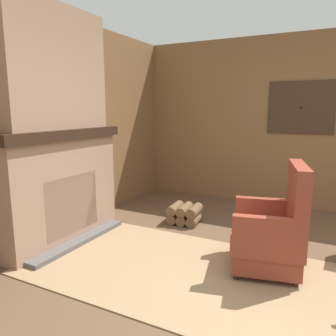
% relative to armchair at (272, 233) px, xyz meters
% --- Properties ---
extents(ground_plane, '(14.00, 14.00, 0.00)m').
position_rel_armchair_xyz_m(ground_plane, '(0.08, -0.37, -0.37)').
color(ground_plane, brown).
extents(wood_panel_wall_left, '(0.06, 5.83, 2.62)m').
position_rel_armchair_xyz_m(wood_panel_wall_left, '(-2.56, -0.37, 0.94)').
color(wood_panel_wall_left, brown).
rests_on(wood_panel_wall_left, ground).
extents(wood_panel_wall_back, '(5.83, 0.09, 2.62)m').
position_rel_armchair_xyz_m(wood_panel_wall_back, '(0.08, 2.28, 0.95)').
color(wood_panel_wall_back, brown).
rests_on(wood_panel_wall_back, ground).
extents(fireplace_hearth, '(0.61, 1.66, 1.30)m').
position_rel_armchair_xyz_m(fireplace_hearth, '(-2.32, -0.37, 0.28)').
color(fireplace_hearth, '#9E7A60').
rests_on(fireplace_hearth, ground).
extents(chimney_breast, '(0.36, 1.37, 1.30)m').
position_rel_armchair_xyz_m(chimney_breast, '(-2.33, -0.37, 1.58)').
color(chimney_breast, '#9E7A60').
rests_on(chimney_breast, fireplace_hearth).
extents(area_rug, '(3.58, 1.64, 0.01)m').
position_rel_armchair_xyz_m(area_rug, '(-0.43, -0.42, -0.36)').
color(area_rug, '#997A56').
rests_on(area_rug, ground).
extents(armchair, '(0.77, 0.82, 1.04)m').
position_rel_armchair_xyz_m(armchair, '(0.00, 0.00, 0.00)').
color(armchair, brown).
rests_on(armchair, ground).
extents(firewood_stack, '(0.44, 0.40, 0.25)m').
position_rel_armchair_xyz_m(firewood_stack, '(-1.27, 0.81, -0.24)').
color(firewood_stack, brown).
rests_on(firewood_stack, ground).
extents(oil_lamp_vase, '(0.09, 0.09, 0.27)m').
position_rel_armchair_xyz_m(oil_lamp_vase, '(-2.37, -0.79, 1.03)').
color(oil_lamp_vase, '#47708E').
rests_on(oil_lamp_vase, fireplace_hearth).
extents(storage_case, '(0.14, 0.24, 0.11)m').
position_rel_armchair_xyz_m(storage_case, '(-2.37, 0.06, 0.99)').
color(storage_case, gray).
rests_on(storage_case, fireplace_hearth).
extents(decorative_plate_on_mantel, '(0.07, 0.26, 0.26)m').
position_rel_armchair_xyz_m(decorative_plate_on_mantel, '(-2.39, -0.36, 1.06)').
color(decorative_plate_on_mantel, red).
rests_on(decorative_plate_on_mantel, fireplace_hearth).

